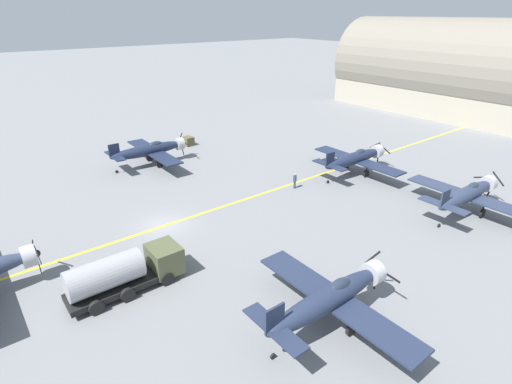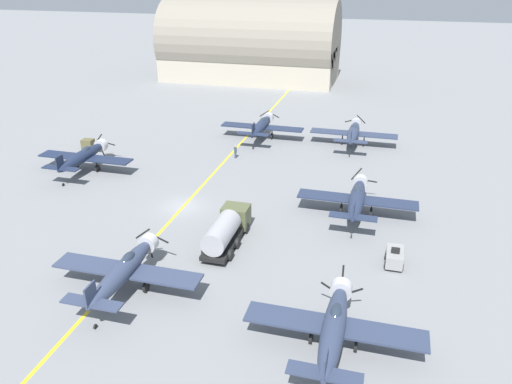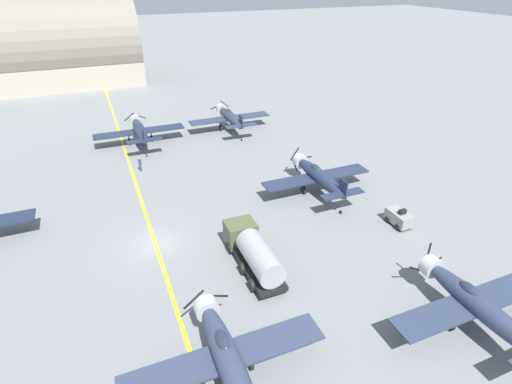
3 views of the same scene
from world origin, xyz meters
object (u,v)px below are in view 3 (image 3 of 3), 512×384
object	(u,v)px
tow_tractor	(399,218)
ground_crew_walking	(140,164)
airplane_near_center	(227,358)
airplane_far_right	(230,117)
airplane_mid_right	(318,176)
fuel_tanker	(253,251)
hangar	(41,50)
airplane_far_center	(139,130)
airplane_near_right	(476,304)

from	to	relation	value
tow_tractor	ground_crew_walking	distance (m)	29.39
airplane_near_center	ground_crew_walking	distance (m)	30.28
ground_crew_walking	airplane_far_right	bearing A→B (deg)	31.58
ground_crew_walking	airplane_mid_right	bearing A→B (deg)	-37.10
airplane_mid_right	ground_crew_walking	distance (m)	20.99
fuel_tanker	tow_tractor	distance (m)	14.87
fuel_tanker	hangar	size ratio (longest dim) A/B	0.22
airplane_far_center	ground_crew_walking	bearing A→B (deg)	-113.52
airplane_near_right	tow_tractor	xyz separation A→B (m)	(3.75, 11.65, -1.22)
airplane_far_right	hangar	world-z (taller)	hangar
hangar	airplane_near_right	bearing A→B (deg)	-70.57
airplane_near_right	airplane_mid_right	bearing A→B (deg)	103.01
airplane_far_right	airplane_mid_right	bearing A→B (deg)	-78.55
ground_crew_walking	hangar	size ratio (longest dim) A/B	0.05
airplane_near_center	ground_crew_walking	world-z (taller)	airplane_near_center
airplane_near_right	tow_tractor	size ratio (longest dim) A/B	4.62
fuel_tanker	tow_tractor	size ratio (longest dim) A/B	3.08
airplane_near_center	ground_crew_walking	size ratio (longest dim) A/B	6.87
airplane_mid_right	airplane_far_right	distance (m)	21.66
fuel_tanker	ground_crew_walking	size ratio (longest dim) A/B	4.58
airplane_near_right	fuel_tanker	size ratio (longest dim) A/B	1.50
airplane_far_right	airplane_far_center	bearing A→B (deg)	-172.79
fuel_tanker	hangar	distance (m)	71.30
airplane_far_right	tow_tractor	size ratio (longest dim) A/B	4.62
tow_tractor	airplane_far_right	bearing A→B (deg)	101.70
airplane_near_right	tow_tractor	world-z (taller)	airplane_near_right
airplane_far_right	hangar	bearing A→B (deg)	129.19
airplane_far_right	fuel_tanker	bearing A→B (deg)	-100.56
airplane_near_right	fuel_tanker	world-z (taller)	airplane_near_right
airplane_near_right	hangar	xyz separation A→B (m)	(-28.31, 80.27, 4.93)
airplane_near_center	airplane_near_right	distance (m)	16.54
airplane_far_center	fuel_tanker	bearing A→B (deg)	-96.13
ground_crew_walking	fuel_tanker	bearing A→B (deg)	-74.78
airplane_near_right	hangar	distance (m)	85.26
hangar	fuel_tanker	bearing A→B (deg)	-75.99
airplane_far_right	hangar	xyz separation A→B (m)	(-25.89, 38.80, 4.93)
airplane_near_center	ground_crew_walking	xyz separation A→B (m)	(-0.52, 30.26, -1.06)
airplane_near_right	airplane_mid_right	distance (m)	19.93
airplane_near_right	airplane_mid_right	world-z (taller)	airplane_near_right
airplane_far_center	tow_tractor	size ratio (longest dim) A/B	4.62
airplane_near_right	airplane_far_right	bearing A→B (deg)	105.87
fuel_tanker	ground_crew_walking	distance (m)	22.06
airplane_mid_right	tow_tractor	distance (m)	9.24
airplane_near_right	tow_tractor	distance (m)	12.30
airplane_far_right	tow_tractor	world-z (taller)	airplane_far_right
tow_tractor	hangar	bearing A→B (deg)	115.04
airplane_near_right	ground_crew_walking	xyz separation A→B (m)	(-16.89, 32.58, -1.06)
airplane_near_center	airplane_mid_right	distance (m)	23.93
airplane_near_center	tow_tractor	world-z (taller)	airplane_near_center
airplane_near_right	hangar	world-z (taller)	hangar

